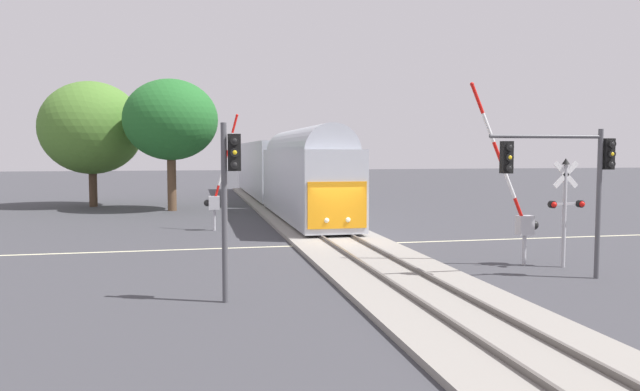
{
  "coord_description": "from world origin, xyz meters",
  "views": [
    {
      "loc": [
        -6.43,
        -26.0,
        4.12
      ],
      "look_at": [
        -0.41,
        2.68,
        2.0
      ],
      "focal_mm": 34.21,
      "sensor_mm": 36.0,
      "label": 1
    }
  ],
  "objects_px": {
    "crossing_gate_near": "(519,208)",
    "pine_left_background": "(92,128)",
    "traffic_signal_near_left": "(230,182)",
    "commuter_train": "(280,170)",
    "oak_behind_train": "(171,120)",
    "crossing_gate_far": "(216,193)",
    "traffic_signal_near_right": "(569,167)",
    "crossing_signal_mast": "(565,201)"
  },
  "relations": [
    {
      "from": "pine_left_background",
      "to": "oak_behind_train",
      "type": "xyz_separation_m",
      "value": [
        5.88,
        -4.45,
        0.43
      ]
    },
    {
      "from": "traffic_signal_near_right",
      "to": "crossing_signal_mast",
      "type": "bearing_deg",
      "value": 57.99
    },
    {
      "from": "crossing_signal_mast",
      "to": "crossing_gate_far",
      "type": "bearing_deg",
      "value": 132.35
    },
    {
      "from": "crossing_signal_mast",
      "to": "traffic_signal_near_right",
      "type": "relative_size",
      "value": 0.8
    },
    {
      "from": "traffic_signal_near_right",
      "to": "pine_left_background",
      "type": "relative_size",
      "value": 0.52
    },
    {
      "from": "traffic_signal_near_left",
      "to": "oak_behind_train",
      "type": "xyz_separation_m",
      "value": [
        -2.39,
        26.96,
        3.0
      ]
    },
    {
      "from": "crossing_gate_near",
      "to": "pine_left_background",
      "type": "xyz_separation_m",
      "value": [
        -18.83,
        28.04,
        3.78
      ]
    },
    {
      "from": "crossing_gate_far",
      "to": "traffic_signal_near_right",
      "type": "relative_size",
      "value": 1.25
    },
    {
      "from": "traffic_signal_near_right",
      "to": "commuter_train",
      "type": "bearing_deg",
      "value": 100.72
    },
    {
      "from": "traffic_signal_near_right",
      "to": "traffic_signal_near_left",
      "type": "height_order",
      "value": "traffic_signal_near_left"
    },
    {
      "from": "commuter_train",
      "to": "pine_left_background",
      "type": "xyz_separation_m",
      "value": [
        -13.72,
        2.92,
        3.08
      ]
    },
    {
      "from": "commuter_train",
      "to": "crossing_gate_far",
      "type": "height_order",
      "value": "crossing_gate_far"
    },
    {
      "from": "crossing_gate_far",
      "to": "pine_left_background",
      "type": "bearing_deg",
      "value": 118.03
    },
    {
      "from": "crossing_gate_near",
      "to": "commuter_train",
      "type": "bearing_deg",
      "value": 101.48
    },
    {
      "from": "crossing_signal_mast",
      "to": "pine_left_background",
      "type": "height_order",
      "value": "pine_left_background"
    },
    {
      "from": "traffic_signal_near_left",
      "to": "crossing_gate_near",
      "type": "bearing_deg",
      "value": 17.69
    },
    {
      "from": "commuter_train",
      "to": "oak_behind_train",
      "type": "xyz_separation_m",
      "value": [
        -7.85,
        -1.52,
        3.51
      ]
    },
    {
      "from": "crossing_gate_near",
      "to": "pine_left_background",
      "type": "height_order",
      "value": "pine_left_background"
    },
    {
      "from": "traffic_signal_near_left",
      "to": "oak_behind_train",
      "type": "relative_size",
      "value": 0.54
    },
    {
      "from": "crossing_signal_mast",
      "to": "commuter_train",
      "type": "bearing_deg",
      "value": 104.05
    },
    {
      "from": "crossing_gate_far",
      "to": "traffic_signal_near_left",
      "type": "bearing_deg",
      "value": -90.75
    },
    {
      "from": "crossing_gate_near",
      "to": "crossing_signal_mast",
      "type": "height_order",
      "value": "crossing_gate_near"
    },
    {
      "from": "crossing_signal_mast",
      "to": "traffic_signal_near_right",
      "type": "xyz_separation_m",
      "value": [
        -1.21,
        -1.94,
        1.25
      ]
    },
    {
      "from": "crossing_signal_mast",
      "to": "traffic_signal_near_left",
      "type": "height_order",
      "value": "traffic_signal_near_left"
    },
    {
      "from": "crossing_gate_near",
      "to": "crossing_gate_far",
      "type": "distance_m",
      "value": 15.95
    },
    {
      "from": "commuter_train",
      "to": "traffic_signal_near_right",
      "type": "xyz_separation_m",
      "value": [
        5.26,
        -27.78,
        0.84
      ]
    },
    {
      "from": "traffic_signal_near_left",
      "to": "pine_left_background",
      "type": "distance_m",
      "value": 32.58
    },
    {
      "from": "commuter_train",
      "to": "traffic_signal_near_left",
      "type": "distance_m",
      "value": 29.0
    },
    {
      "from": "pine_left_background",
      "to": "traffic_signal_near_left",
      "type": "bearing_deg",
      "value": -75.25
    },
    {
      "from": "crossing_gate_near",
      "to": "pine_left_background",
      "type": "bearing_deg",
      "value": 123.88
    },
    {
      "from": "commuter_train",
      "to": "traffic_signal_near_left",
      "type": "xyz_separation_m",
      "value": [
        -5.46,
        -28.48,
        0.51
      ]
    },
    {
      "from": "oak_behind_train",
      "to": "commuter_train",
      "type": "bearing_deg",
      "value": 10.97
    },
    {
      "from": "traffic_signal_near_left",
      "to": "traffic_signal_near_right",
      "type": "bearing_deg",
      "value": 3.74
    },
    {
      "from": "crossing_gate_near",
      "to": "traffic_signal_near_right",
      "type": "height_order",
      "value": "crossing_gate_near"
    },
    {
      "from": "oak_behind_train",
      "to": "crossing_gate_far",
      "type": "bearing_deg",
      "value": -77.25
    },
    {
      "from": "pine_left_background",
      "to": "crossing_gate_far",
      "type": "bearing_deg",
      "value": -61.97
    },
    {
      "from": "crossing_gate_near",
      "to": "pine_left_background",
      "type": "distance_m",
      "value": 33.98
    },
    {
      "from": "crossing_gate_far",
      "to": "oak_behind_train",
      "type": "relative_size",
      "value": 0.67
    },
    {
      "from": "commuter_train",
      "to": "oak_behind_train",
      "type": "relative_size",
      "value": 4.32
    },
    {
      "from": "commuter_train",
      "to": "pine_left_background",
      "type": "distance_m",
      "value": 14.37
    },
    {
      "from": "traffic_signal_near_right",
      "to": "traffic_signal_near_left",
      "type": "bearing_deg",
      "value": -176.26
    },
    {
      "from": "crossing_gate_far",
      "to": "traffic_signal_near_right",
      "type": "xyz_separation_m",
      "value": [
        10.51,
        -14.79,
        1.68
      ]
    }
  ]
}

